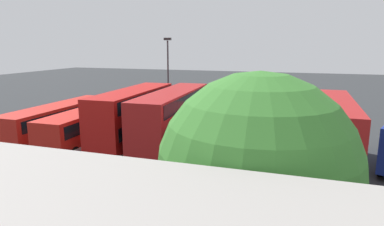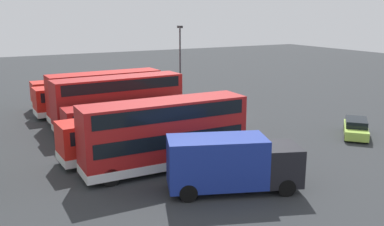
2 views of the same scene
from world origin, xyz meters
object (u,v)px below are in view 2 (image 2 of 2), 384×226
bus_single_deck_third (131,119)px  waste_bin_yellow (236,127)px  bus_double_decker_near_end (165,133)px  car_hatchback_silver (356,128)px  box_truck_blue (231,163)px  bus_double_decker_fourth (119,101)px  bus_double_decker_fifth (105,95)px  lamp_post_tall (180,62)px  bus_single_deck_second (140,133)px  bus_single_deck_seventh (87,91)px  bus_single_deck_sixth (95,97)px

bus_single_deck_third → waste_bin_yellow: bearing=-106.5°
bus_double_decker_near_end → car_hatchback_silver: bearing=-92.4°
box_truck_blue → waste_bin_yellow: box_truck_blue is taller
bus_double_decker_fourth → car_hatchback_silver: size_ratio=2.56×
bus_double_decker_fourth → bus_double_decker_fifth: size_ratio=1.09×
waste_bin_yellow → bus_double_decker_near_end: bearing=119.0°
bus_single_deck_third → lamp_post_tall: bearing=-48.5°
bus_double_decker_fourth → bus_single_deck_third: bearing=175.5°
bus_double_decker_fourth → box_truck_blue: (-16.05, -1.06, -0.74)m
bus_double_decker_fourth → lamp_post_tall: bearing=-65.7°
bus_single_deck_second → waste_bin_yellow: (1.48, -9.24, -1.15)m
lamp_post_tall → box_truck_blue: bearing=161.0°
bus_double_decker_fifth → lamp_post_tall: lamp_post_tall is taller
bus_double_decker_fourth → car_hatchback_silver: 20.09m
bus_double_decker_near_end → bus_single_deck_third: bus_double_decker_near_end is taller
bus_double_decker_fourth → waste_bin_yellow: size_ratio=11.98×
bus_double_decker_fourth → car_hatchback_silver: bearing=-126.0°
bus_single_deck_third → bus_single_deck_seventh: bearing=-0.9°
bus_single_deck_sixth → box_truck_blue: size_ratio=1.48×
bus_single_deck_third → box_truck_blue: box_truck_blue is taller
bus_double_decker_fifth → bus_single_deck_sixth: bus_double_decker_fifth is taller
bus_double_decker_near_end → box_truck_blue: (-4.99, -1.80, -0.74)m
bus_single_deck_second → bus_single_deck_seventh: 18.03m
bus_double_decker_fourth → lamp_post_tall: 8.92m
bus_single_deck_seventh → car_hatchback_silver: bus_single_deck_seventh is taller
bus_double_decker_fifth → bus_single_deck_sixth: size_ratio=0.89×
bus_single_deck_third → bus_single_deck_second: bearing=168.8°
bus_single_deck_seventh → box_truck_blue: size_ratio=1.45×
bus_single_deck_sixth → lamp_post_tall: (-3.21, -8.06, 3.39)m
bus_double_decker_near_end → box_truck_blue: bearing=-160.2°
bus_double_decker_fifth → bus_single_deck_seventh: (7.24, -0.20, -0.82)m
bus_double_decker_near_end → lamp_post_tall: 17.07m
bus_single_deck_third → bus_single_deck_seventh: 14.02m
bus_single_deck_sixth → car_hatchback_silver: bus_single_deck_sixth is taller
box_truck_blue → bus_single_deck_sixth: bearing=3.3°
bus_single_deck_second → bus_double_decker_fourth: 7.71m
bus_single_deck_seventh → lamp_post_tall: bearing=-131.3°
car_hatchback_silver → box_truck_blue: bearing=105.8°
bus_single_deck_third → bus_double_decker_fifth: bus_double_decker_fifth is taller
car_hatchback_silver → bus_single_deck_third: bearing=63.7°
car_hatchback_silver → bus_single_deck_sixth: bearing=41.7°
lamp_post_tall → waste_bin_yellow: bearing=-177.7°
box_truck_blue → car_hatchback_silver: size_ratio=1.77×
bus_single_deck_second → bus_double_decker_fifth: bearing=-4.3°
bus_double_decker_fourth → bus_single_deck_seventh: bus_double_decker_fourth is taller
box_truck_blue → lamp_post_tall: bearing=-19.0°
bus_single_deck_sixth → bus_single_deck_seventh: same height
car_hatchback_silver → lamp_post_tall: size_ratio=0.52×
bus_single_deck_second → car_hatchback_silver: (-4.18, -17.25, -0.92)m
bus_single_deck_sixth → lamp_post_tall: size_ratio=1.36×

